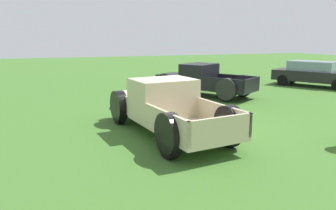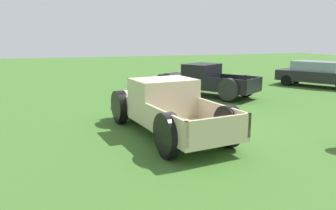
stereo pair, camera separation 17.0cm
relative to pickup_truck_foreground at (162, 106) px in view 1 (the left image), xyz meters
name	(u,v)px [view 1 (the left image)]	position (x,y,z in m)	size (l,w,h in m)	color
ground_plane	(187,128)	(-0.04, 0.86, -0.78)	(80.00, 80.00, 0.00)	#3D6B28
pickup_truck_foreground	(162,106)	(0.00, 0.00, 0.00)	(5.58, 2.70, 1.64)	#C6B793
pickup_truck_behind_left	(198,80)	(-5.55, 3.83, -0.03)	(5.33, 4.28, 1.58)	black
sedan_distant_a	(313,73)	(-5.78, 11.47, 0.00)	(4.79, 3.82, 1.49)	black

